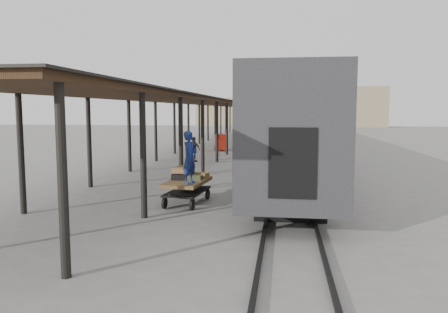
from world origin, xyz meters
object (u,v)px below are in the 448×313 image
baggage_cart (187,186)px  pedestrian (194,149)px  porter (190,157)px  luggage_tug (221,143)px

baggage_cart → pedestrian: size_ratio=1.52×
porter → pedestrian: bearing=30.8°
luggage_tug → pedestrian: bearing=-110.6°
baggage_cart → pedestrian: (-2.38, 12.65, 0.18)m
porter → pedestrian: (-2.63, 13.30, -0.94)m
baggage_cart → pedestrian: 12.87m
baggage_cart → porter: bearing=-63.0°
luggage_tug → pedestrian: size_ratio=1.04×
luggage_tug → porter: (2.05, -21.49, 1.15)m
baggage_cart → porter: porter is taller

